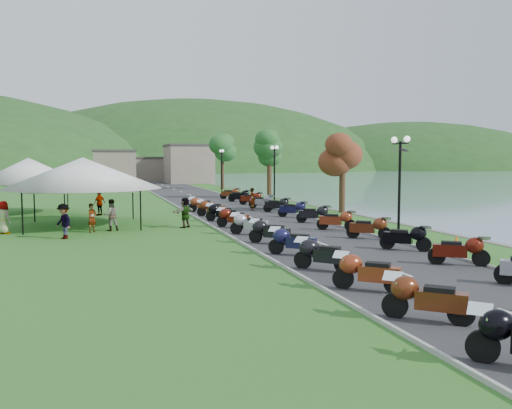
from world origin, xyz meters
TOP-DOWN VIEW (x-y plane):
  - road at (0.00, 40.00)m, footprint 7.00×120.00m
  - hills_backdrop at (0.00, 200.00)m, footprint 360.00×120.00m
  - far_building at (-2.00, 85.00)m, footprint 18.00×16.00m
  - moto_row_left at (-2.37, 12.33)m, footprint 2.60×42.76m
  - moto_row_right at (2.72, 23.94)m, footprint 2.60×43.55m
  - vendor_tent_main at (-10.58, 26.60)m, footprint 5.99×5.99m
  - vendor_tent_side at (-14.39, 35.07)m, footprint 4.88×4.88m
  - tree_lakeside at (7.31, 29.44)m, footprint 2.45×2.45m
  - pedestrian_a at (-10.14, 23.58)m, footprint 0.69×0.69m
  - pedestrian_b at (-9.16, 23.91)m, footprint 0.92×0.62m
  - pedestrian_c at (-11.47, 21.50)m, footprint 0.99×1.19m
  - traffic_cone_near at (-0.86, 8.46)m, footprint 0.31×0.31m

SIDE VIEW (x-z plane):
  - hills_backdrop at x=0.00m, z-range -38.00..38.00m
  - pedestrian_a at x=-10.14m, z-range -0.77..0.77m
  - pedestrian_b at x=-9.16m, z-range -0.87..0.87m
  - pedestrian_c at x=-11.47m, z-range -0.87..0.87m
  - road at x=0.00m, z-range 0.00..0.02m
  - traffic_cone_near at x=-0.86m, z-range 0.00..0.48m
  - moto_row_left at x=-2.37m, z-range 0.00..1.10m
  - moto_row_right at x=2.72m, z-range 0.00..1.10m
  - vendor_tent_main at x=-10.58m, z-range 0.00..4.00m
  - vendor_tent_side at x=-14.39m, z-range 0.00..4.00m
  - far_building at x=-2.00m, z-range 0.00..5.00m
  - tree_lakeside at x=7.31m, z-range 0.00..6.80m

